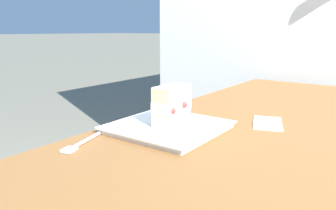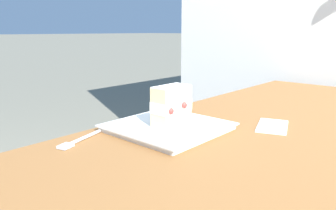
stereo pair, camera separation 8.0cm
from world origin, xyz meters
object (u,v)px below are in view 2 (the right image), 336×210
(cake_slice, at_px, (171,106))
(paper_napkin, at_px, (272,126))
(dessert_fork, at_px, (83,138))
(dessert_plate, at_px, (168,127))
(patio_table, at_px, (279,175))

(cake_slice, distance_m, paper_napkin, 0.28)
(cake_slice, height_order, dessert_fork, cake_slice)
(dessert_plate, xyz_separation_m, cake_slice, (-0.00, 0.01, 0.06))
(dessert_fork, xyz_separation_m, paper_napkin, (-0.39, 0.28, -0.00))
(patio_table, bearing_deg, cake_slice, -61.36)
(cake_slice, distance_m, dessert_fork, 0.22)
(patio_table, distance_m, cake_slice, 0.31)
(cake_slice, bearing_deg, paper_napkin, 139.63)
(dessert_plate, relative_size, cake_slice, 2.59)
(patio_table, xyz_separation_m, paper_napkin, (-0.08, -0.06, 0.09))
(dessert_plate, relative_size, paper_napkin, 1.72)
(dessert_plate, xyz_separation_m, dessert_fork, (0.19, -0.10, -0.00))
(dessert_plate, distance_m, paper_napkin, 0.28)
(patio_table, bearing_deg, dessert_fork, -47.04)
(dessert_fork, bearing_deg, paper_napkin, 144.56)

